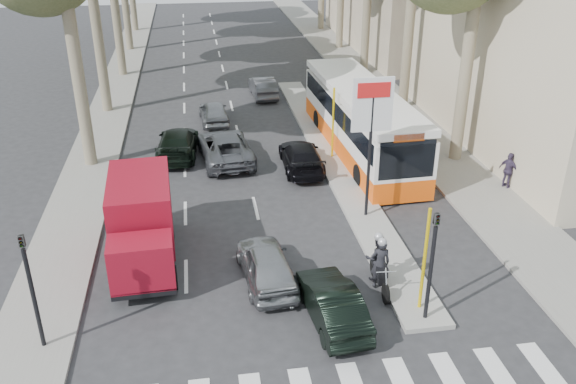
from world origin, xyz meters
name	(u,v)px	position (x,y,z in m)	size (l,w,h in m)	color
ground	(307,301)	(0.00, 0.00, 0.00)	(120.00, 120.00, 0.00)	#28282B
sidewalk_right	(363,76)	(8.60, 25.00, 0.06)	(3.20, 70.00, 0.12)	gray
median_left	(122,75)	(-8.00, 28.00, 0.06)	(2.40, 64.00, 0.12)	gray
traffic_island	(332,158)	(3.25, 11.00, 0.08)	(1.50, 26.00, 0.16)	gray
billboard	(371,128)	(3.25, 5.00, 3.70)	(1.50, 12.10, 5.60)	yellow
traffic_light_island	(433,249)	(3.25, -1.50, 2.49)	(0.16, 0.41, 3.60)	black
traffic_light_left	(28,273)	(-7.60, -1.00, 2.49)	(0.16, 0.41, 3.60)	black
silver_hatchback	(266,264)	(-1.10, 1.29, 0.65)	(1.54, 3.82, 1.30)	gray
dark_hatchback	(332,303)	(0.56, -1.00, 0.61)	(1.30, 3.73, 1.23)	black
queue_car_a	(225,147)	(-1.77, 11.65, 0.68)	(2.24, 4.86, 1.35)	#55575D
queue_car_b	(301,156)	(1.60, 10.10, 0.62)	(1.73, 4.26, 1.24)	black
queue_car_c	(214,112)	(-2.06, 17.07, 0.62)	(1.47, 3.64, 1.24)	gray
queue_car_d	(263,87)	(1.21, 21.54, 0.63)	(1.33, 3.81, 1.26)	#47484E
queue_car_e	(177,143)	(-4.00, 12.62, 0.65)	(1.82, 4.49, 1.30)	black
red_truck	(142,222)	(-5.06, 3.24, 1.49)	(2.26, 5.38, 2.83)	black
city_bus	(361,119)	(4.80, 11.81, 1.67)	(3.11, 12.16, 3.18)	#FB580D
motorcycle	(379,262)	(2.41, 0.57, 0.85)	(0.80, 2.19, 1.86)	black
pedestrian_near	(509,170)	(9.87, 6.56, 0.90)	(0.91, 0.45, 1.56)	#413550
pedestrian_far	(412,132)	(7.20, 11.11, 1.09)	(1.26, 0.56, 1.95)	brown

